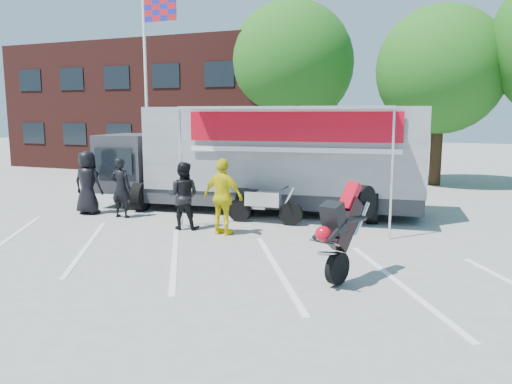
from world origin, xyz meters
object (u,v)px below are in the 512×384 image
Objects in this scene: spectator_leather_b at (121,188)px; spectator_hivis at (223,197)px; spectator_leather_a at (88,183)px; parked_motorcycle at (265,223)px; stunt_bike_rider at (356,277)px; tree_left at (292,64)px; spectator_leather_c at (183,196)px; transporter_truck at (268,211)px; flagpole at (150,67)px; tree_mid at (441,70)px.

spectator_hivis is at bearing 166.37° from spectator_leather_b.
spectator_leather_a is 5.19m from spectator_hivis.
stunt_bike_rider is at bearing -141.22° from parked_motorcycle.
tree_left reaches higher than spectator_leather_c.
spectator_hivis is at bearing -96.21° from transporter_truck.
parked_motorcycle is 1.13× the size of stunt_bike_rider.
spectator_leather_c is at bearing 176.16° from stunt_bike_rider.
spectator_hivis reaches higher than spectator_leather_a.
spectator_leather_c is (5.28, -6.57, -4.14)m from flagpole.
flagpole is 12.31m from tree_mid.
transporter_truck is at bearing -27.39° from flagpole.
spectator_leather_a is 0.99× the size of spectator_hivis.
flagpole reaches higher than spectator_leather_c.
tree_left reaches higher than flagpole.
tree_mid is (7.00, -1.00, -0.62)m from tree_left.
spectator_leather_c is (1.03, -12.57, -4.65)m from tree_left.
flagpole is 3.54× the size of parked_motorcycle.
spectator_leather_c is (-1.25, -3.19, 0.91)m from transporter_truck.
flagpole reaches higher than parked_motorcycle.
spectator_leather_a is at bearing -22.68° from spectator_leather_c.
tree_mid is 10.81m from transporter_truck.
tree_left is 11.15m from transporter_truck.
spectator_leather_b is (-7.65, 2.96, 0.91)m from stunt_bike_rider.
stunt_bike_rider is at bearing -93.36° from tree_mid.
tree_left is 4.77× the size of spectator_leather_b.
spectator_leather_c reaches higher than stunt_bike_rider.
transporter_truck is at bearing -147.03° from spectator_leather_b.
tree_mid is 14.42m from spectator_leather_b.
spectator_hivis is (0.04, -3.39, 0.99)m from transporter_truck.
tree_mid is 3.87× the size of spectator_hivis.
flagpole reaches higher than transporter_truck.
stunt_bike_rider is at bearing 160.41° from spectator_leather_a.
spectator_leather_a reaches higher than spectator_leather_b.
flagpole is at bearing -66.50° from spectator_leather_b.
tree_mid reaches higher than spectator_hivis.
spectator_leather_c is at bearing -117.28° from tree_mid.
flagpole is 4.03× the size of spectator_hivis.
flagpole is 14.62m from stunt_bike_rider.
spectator_leather_c reaches higher than transporter_truck.
tree_mid is at bearing -132.80° from spectator_leather_a.
stunt_bike_rider is (-0.82, -13.92, -4.94)m from tree_mid.
spectator_leather_c is (3.81, -0.70, -0.07)m from spectator_leather_a.
flagpole is 0.77× the size of transporter_truck.
spectator_leather_c is at bearing 164.66° from spectator_leather_b.
tree_mid is 3.84× the size of stunt_bike_rider.
spectator_leather_b reaches higher than stunt_bike_rider.
transporter_truck is 5.75× the size of spectator_leather_b.
spectator_leather_b is at bearing -127.69° from tree_mid.
stunt_bike_rider is 4.53m from spectator_hivis.
spectator_hivis is at bearing -111.65° from tree_mid.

